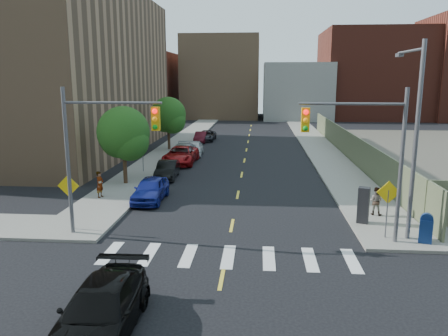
% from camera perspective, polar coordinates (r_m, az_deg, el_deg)
% --- Properties ---
extents(ground, '(160.00, 160.00, 0.00)m').
position_cam_1_polar(ground, '(15.15, -0.97, -17.47)').
color(ground, black).
rests_on(ground, ground).
extents(sidewalk_nw, '(3.50, 73.00, 0.15)m').
position_cam_1_polar(sidewalk_nw, '(55.90, -4.73, 4.11)').
color(sidewalk_nw, gray).
rests_on(sidewalk_nw, ground).
extents(sidewalk_ne, '(3.50, 73.00, 0.15)m').
position_cam_1_polar(sidewalk_ne, '(55.53, 11.29, 3.88)').
color(sidewalk_ne, gray).
rests_on(sidewalk_ne, ground).
extents(fence_north, '(0.12, 44.00, 2.50)m').
position_cam_1_polar(fence_north, '(42.44, 15.88, 2.91)').
color(fence_north, '#6C704E').
rests_on(fence_north, ground).
extents(building_nw, '(22.00, 30.00, 16.00)m').
position_cam_1_polar(building_nw, '(49.07, -24.22, 11.39)').
color(building_nw, '#8C6B4C').
rests_on(building_nw, ground).
extents(bg_bldg_west, '(14.00, 18.00, 12.00)m').
position_cam_1_polar(bg_bldg_west, '(86.39, -11.19, 10.53)').
color(bg_bldg_west, '#592319').
rests_on(bg_bldg_west, ground).
extents(bg_bldg_midwest, '(14.00, 16.00, 15.00)m').
position_cam_1_polar(bg_bldg_midwest, '(85.49, -0.26, 11.74)').
color(bg_bldg_midwest, '#8C6B4C').
rests_on(bg_bldg_midwest, ground).
extents(bg_bldg_center, '(12.00, 16.00, 10.00)m').
position_cam_1_polar(bg_bldg_center, '(83.47, 9.39, 9.87)').
color(bg_bldg_center, gray).
rests_on(bg_bldg_center, ground).
extents(bg_bldg_east, '(18.00, 18.00, 16.00)m').
position_cam_1_polar(bg_bldg_east, '(87.65, 18.69, 11.47)').
color(bg_bldg_east, '#592319').
rests_on(bg_bldg_east, ground).
extents(signal_nw, '(4.59, 0.30, 7.00)m').
position_cam_1_polar(signal_nw, '(20.71, -16.07, 3.30)').
color(signal_nw, '#59595E').
rests_on(signal_nw, ground).
extents(signal_ne, '(4.59, 0.30, 7.00)m').
position_cam_1_polar(signal_ne, '(19.94, 18.17, 2.86)').
color(signal_ne, '#59595E').
rests_on(signal_ne, ground).
extents(streetlight_ne, '(0.25, 3.70, 9.00)m').
position_cam_1_polar(streetlight_ne, '(21.33, 23.54, 4.89)').
color(streetlight_ne, '#59595E').
rests_on(streetlight_ne, ground).
extents(warn_sign_nw, '(1.06, 0.06, 2.83)m').
position_cam_1_polar(warn_sign_nw, '(22.34, -19.62, -2.97)').
color(warn_sign_nw, '#59595E').
rests_on(warn_sign_nw, ground).
extents(warn_sign_ne, '(1.06, 0.06, 2.83)m').
position_cam_1_polar(warn_sign_ne, '(21.23, 20.62, -3.79)').
color(warn_sign_ne, '#59595E').
rests_on(warn_sign_ne, ground).
extents(warn_sign_midwest, '(1.06, 0.06, 2.83)m').
position_cam_1_polar(warn_sign_midwest, '(34.82, -10.59, 2.57)').
color(warn_sign_midwest, '#59595E').
rests_on(warn_sign_midwest, ground).
extents(tree_west_near, '(3.66, 3.64, 5.52)m').
position_cam_1_polar(tree_west_near, '(30.92, -12.97, 4.12)').
color(tree_west_near, '#332114').
rests_on(tree_west_near, ground).
extents(tree_west_far, '(3.66, 3.64, 5.52)m').
position_cam_1_polar(tree_west_far, '(45.36, -7.27, 6.64)').
color(tree_west_far, '#332114').
rests_on(tree_west_far, ground).
extents(parked_car_blue, '(1.73, 4.29, 1.46)m').
position_cam_1_polar(parked_car_blue, '(26.98, -9.57, -2.77)').
color(parked_car_blue, navy).
rests_on(parked_car_blue, ground).
extents(parked_car_black, '(1.59, 4.06, 1.32)m').
position_cam_1_polar(parked_car_black, '(32.85, -7.42, -0.24)').
color(parked_car_black, black).
rests_on(parked_car_black, ground).
extents(parked_car_red, '(2.64, 5.56, 1.53)m').
position_cam_1_polar(parked_car_red, '(38.34, -5.66, 1.67)').
color(parked_car_red, maroon).
rests_on(parked_car_red, ground).
extents(parked_car_silver, '(2.20, 5.35, 1.55)m').
position_cam_1_polar(parked_car_silver, '(39.53, -5.35, 1.99)').
color(parked_car_silver, '#96999D').
rests_on(parked_car_silver, ground).
extents(parked_car_white, '(1.84, 4.14, 1.38)m').
position_cam_1_polar(parked_car_white, '(42.54, -3.93, 2.59)').
color(parked_car_white, silver).
rests_on(parked_car_white, ground).
extents(parked_car_maroon, '(1.34, 3.74, 1.23)m').
position_cam_1_polar(parked_car_maroon, '(51.14, -3.05, 4.04)').
color(parked_car_maroon, '#430D16').
rests_on(parked_car_maroon, ground).
extents(parked_car_grey, '(2.17, 4.45, 1.22)m').
position_cam_1_polar(parked_car_grey, '(52.49, -2.35, 4.24)').
color(parked_car_grey, black).
rests_on(parked_car_grey, ground).
extents(black_sedan, '(2.22, 5.21, 1.50)m').
position_cam_1_polar(black_sedan, '(13.81, -15.82, -17.50)').
color(black_sedan, black).
rests_on(black_sedan, ground).
extents(mailbox, '(0.66, 0.58, 1.36)m').
position_cam_1_polar(mailbox, '(21.60, 24.88, -7.16)').
color(mailbox, navy).
rests_on(mailbox, sidewalk_ne).
extents(payphone, '(0.67, 0.61, 1.85)m').
position_cam_1_polar(payphone, '(23.24, 17.74, -4.64)').
color(payphone, black).
rests_on(payphone, sidewalk_ne).
extents(pedestrian_west, '(0.51, 0.66, 1.63)m').
position_cam_1_polar(pedestrian_west, '(27.94, -15.91, -2.06)').
color(pedestrian_west, gray).
rests_on(pedestrian_west, sidewalk_nw).
extents(pedestrian_east, '(0.91, 0.83, 1.53)m').
position_cam_1_polar(pedestrian_east, '(24.83, 19.19, -4.09)').
color(pedestrian_east, gray).
rests_on(pedestrian_east, sidewalk_ne).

